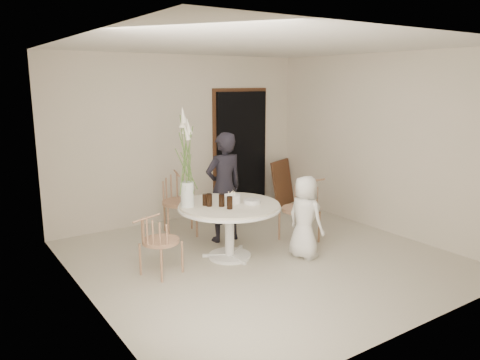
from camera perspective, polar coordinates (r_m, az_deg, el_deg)
ground at (r=6.27m, az=2.72°, el=-9.41°), size 4.50×4.50×0.00m
room_shell at (r=5.87m, az=2.87°, el=5.47°), size 4.50×4.50×4.50m
doorway at (r=8.38m, az=0.14°, el=3.53°), size 1.00×0.10×2.10m
door_trim at (r=8.40m, az=-0.01°, el=3.96°), size 1.12×0.03×2.22m
table at (r=6.07m, az=-1.29°, el=-3.96°), size 1.33×1.33×0.73m
picture_frame at (r=8.75m, az=5.20°, el=-0.34°), size 0.66×0.43×0.84m
chair_far at (r=7.19m, az=-7.51°, el=-1.72°), size 0.61×0.64×0.92m
chair_right at (r=6.84m, az=8.07°, el=-2.63°), size 0.54×0.51×0.88m
chair_left at (r=5.60m, az=-10.44°, el=-6.84°), size 0.55×0.53×0.77m
girl at (r=6.70m, az=-1.97°, el=-0.90°), size 0.58×0.39×1.58m
boy at (r=6.15m, az=7.94°, el=-4.53°), size 0.42×0.58×1.09m
birthday_cake at (r=6.06m, az=-1.01°, el=-2.35°), size 0.22×0.22×0.16m
cola_tumbler_a at (r=5.91m, az=-2.25°, el=-2.49°), size 0.09×0.09×0.16m
cola_tumbler_b at (r=5.79m, az=-1.26°, el=-2.78°), size 0.09×0.09×0.16m
cola_tumbler_c at (r=5.92m, az=-3.78°, el=-2.44°), size 0.09×0.09×0.16m
cola_tumbler_d at (r=5.97m, az=-4.28°, el=-2.42°), size 0.08×0.08×0.15m
plate_stack at (r=6.05m, az=1.49°, el=-2.64°), size 0.29×0.29×0.05m
flower_vase at (r=5.84m, az=-6.53°, el=2.08°), size 0.17×0.17×1.26m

